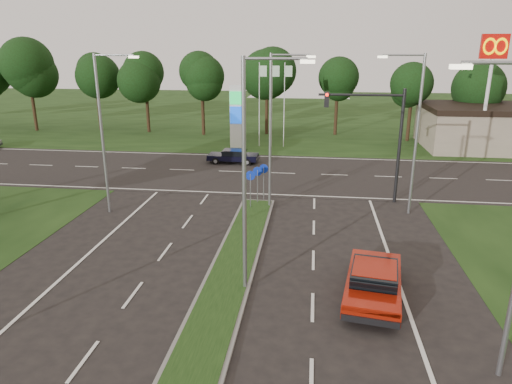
# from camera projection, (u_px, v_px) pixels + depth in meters

# --- Properties ---
(verge_far) EXTENTS (160.00, 50.00, 0.02)m
(verge_far) POSITION_uv_depth(u_px,v_px,m) (291.00, 117.00, 64.74)
(verge_far) COLOR black
(verge_far) RESTS_ON ground
(cross_road) EXTENTS (160.00, 12.00, 0.02)m
(cross_road) POSITION_uv_depth(u_px,v_px,m) (269.00, 173.00, 35.41)
(cross_road) COLOR black
(cross_road) RESTS_ON ground
(median_kerb) EXTENTS (2.00, 26.00, 0.12)m
(median_kerb) POSITION_uv_depth(u_px,v_px,m) (215.00, 314.00, 16.47)
(median_kerb) COLOR slate
(median_kerb) RESTS_ON ground
(commercial_building) EXTENTS (16.00, 9.00, 4.00)m
(commercial_building) POSITION_uv_depth(u_px,v_px,m) (511.00, 128.00, 43.52)
(commercial_building) COLOR gray
(commercial_building) RESTS_ON ground
(streetlight_median_near) EXTENTS (2.53, 0.22, 9.00)m
(streetlight_median_near) POSITION_uv_depth(u_px,v_px,m) (249.00, 167.00, 16.74)
(streetlight_median_near) COLOR gray
(streetlight_median_near) RESTS_ON ground
(streetlight_median_far) EXTENTS (2.53, 0.22, 9.00)m
(streetlight_median_far) POSITION_uv_depth(u_px,v_px,m) (274.00, 124.00, 26.20)
(streetlight_median_far) COLOR gray
(streetlight_median_far) RESTS_ON ground
(streetlight_left_far) EXTENTS (2.53, 0.22, 9.00)m
(streetlight_left_far) POSITION_uv_depth(u_px,v_px,m) (105.00, 126.00, 25.42)
(streetlight_left_far) COLOR gray
(streetlight_left_far) RESTS_ON ground
(streetlight_right_far) EXTENTS (2.53, 0.22, 9.00)m
(streetlight_right_far) POSITION_uv_depth(u_px,v_px,m) (414.00, 127.00, 25.26)
(streetlight_right_far) COLOR gray
(streetlight_right_far) RESTS_ON ground
(traffic_signal) EXTENTS (5.10, 0.42, 7.00)m
(traffic_signal) POSITION_uv_depth(u_px,v_px,m) (379.00, 128.00, 27.47)
(traffic_signal) COLOR black
(traffic_signal) RESTS_ON ground
(median_signs) EXTENTS (1.16, 1.76, 2.38)m
(median_signs) POSITION_uv_depth(u_px,v_px,m) (257.00, 178.00, 27.71)
(median_signs) COLOR gray
(median_signs) RESTS_ON ground
(gas_pylon) EXTENTS (5.80, 1.26, 8.00)m
(gas_pylon) POSITION_uv_depth(u_px,v_px,m) (240.00, 115.00, 43.47)
(gas_pylon) COLOR silver
(gas_pylon) RESTS_ON ground
(mcdonalds_sign) EXTENTS (2.20, 0.47, 10.40)m
(mcdonalds_sign) POSITION_uv_depth(u_px,v_px,m) (492.00, 64.00, 38.39)
(mcdonalds_sign) COLOR silver
(mcdonalds_sign) RESTS_ON ground
(treeline_far) EXTENTS (6.00, 6.00, 9.90)m
(treeline_far) POSITION_uv_depth(u_px,v_px,m) (286.00, 72.00, 48.42)
(treeline_far) COLOR black
(treeline_far) RESTS_ON ground
(red_sedan) EXTENTS (2.73, 5.12, 1.34)m
(red_sedan) POSITION_uv_depth(u_px,v_px,m) (374.00, 281.00, 17.47)
(red_sedan) COLOR #941608
(red_sedan) RESTS_ON ground
(navy_sedan) EXTENTS (4.18, 1.79, 1.14)m
(navy_sedan) POSITION_uv_depth(u_px,v_px,m) (233.00, 156.00, 38.30)
(navy_sedan) COLOR black
(navy_sedan) RESTS_ON ground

